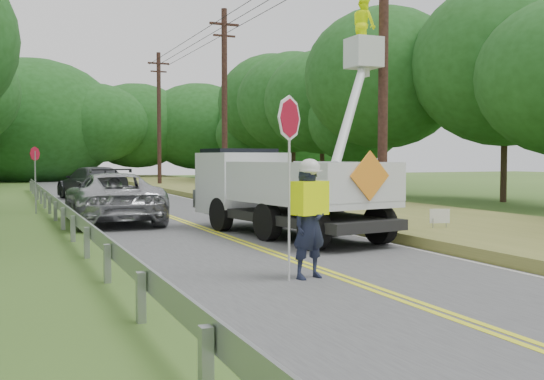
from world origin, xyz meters
name	(u,v)px	position (x,y,z in m)	size (l,w,h in m)	color
ground	(431,310)	(0.00, 0.00, 0.00)	(140.00, 140.00, 0.00)	#446227
road	(183,221)	(0.00, 14.00, 0.01)	(7.20, 96.00, 0.03)	#494A4C
guardrail	(60,208)	(-4.02, 14.91, 0.55)	(0.18, 48.00, 0.77)	gray
utility_poles	(278,86)	(5.00, 17.02, 5.27)	(1.60, 43.30, 10.00)	black
tall_grass_verge	(357,211)	(7.10, 14.00, 0.15)	(7.00, 96.00, 0.30)	olive
treeline_right	(388,89)	(15.47, 24.55, 6.31)	(12.21, 53.42, 11.08)	#332319
treeline_horizon	(80,124)	(1.18, 56.10, 5.50)	(57.35, 15.58, 12.52)	#1C4917
flagger	(309,214)	(-0.61, 2.84, 1.21)	(1.21, 0.67, 3.36)	#191E33
bucket_truck	(276,180)	(1.71, 9.71, 1.59)	(4.83, 7.54, 7.04)	black
suv_silver	(112,198)	(-2.34, 14.50, 0.87)	(2.84, 6.15, 1.71)	#A9AAB0
suv_darkgrey	(92,183)	(-1.41, 26.94, 0.89)	(2.44, 5.99, 1.74)	#33353A
stop_sign_permanent	(35,169)	(-4.60, 19.29, 1.80)	(0.41, 0.44, 2.69)	gray
yard_sign	(440,217)	(5.40, 6.71, 0.60)	(0.55, 0.22, 0.83)	white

